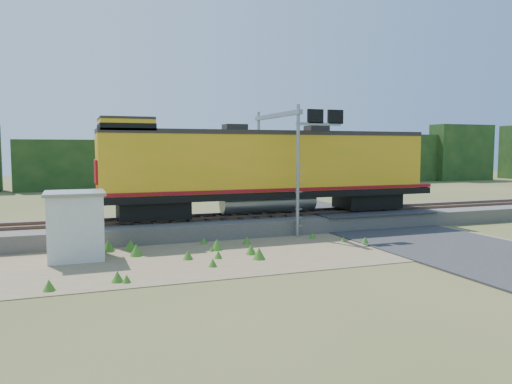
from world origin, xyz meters
name	(u,v)px	position (x,y,z in m)	size (l,w,h in m)	color
ground	(297,251)	(0.00, 0.00, 0.00)	(140.00, 140.00, 0.00)	#475123
ballast	(251,223)	(0.00, 6.00, 0.40)	(70.00, 5.00, 0.80)	slate
rails	(251,215)	(0.00, 6.00, 0.88)	(70.00, 1.54, 0.16)	brown
dirt_shoulder	(251,252)	(-2.00, 0.50, 0.01)	(26.00, 8.00, 0.03)	#8C7754
road	(417,237)	(7.00, 0.74, 0.09)	(7.00, 66.00, 0.86)	#38383A
tree_line_north	(156,161)	(0.00, 38.00, 3.07)	(130.00, 3.00, 6.50)	black
weed_clumps	(220,257)	(-3.50, 0.10, 0.00)	(15.00, 6.20, 0.56)	#3E7621
locomotive	(264,168)	(0.76, 6.00, 3.46)	(19.63, 2.99, 5.06)	black
shed	(75,225)	(-9.12, 1.75, 1.40)	(2.34, 2.34, 2.77)	silver
signal_gantry	(287,138)	(1.84, 5.35, 5.06)	(2.66, 6.20, 6.71)	gray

